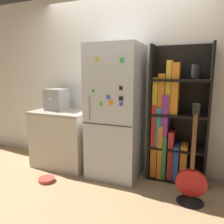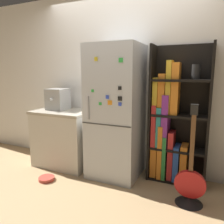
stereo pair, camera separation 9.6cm
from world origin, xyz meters
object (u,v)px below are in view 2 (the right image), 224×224
at_px(guitar, 189,190).
at_px(espresso_machine, 58,99).
at_px(refrigerator, 115,112).
at_px(pet_bowl, 47,178).
at_px(bookshelf, 172,125).

bearing_deg(guitar, espresso_machine, 169.63).
bearing_deg(refrigerator, espresso_machine, 177.65).
bearing_deg(pet_bowl, bookshelf, 25.83).
xyz_separation_m(guitar, pet_bowl, (-1.81, -0.22, -0.14)).
bearing_deg(pet_bowl, refrigerator, 35.40).
bearing_deg(refrigerator, guitar, -17.72).
bearing_deg(espresso_machine, refrigerator, -2.35).
distance_m(guitar, pet_bowl, 1.83).
bearing_deg(pet_bowl, guitar, 7.01).
xyz_separation_m(bookshelf, pet_bowl, (-1.51, -0.73, -0.74)).
height_order(refrigerator, pet_bowl, refrigerator).
distance_m(refrigerator, pet_bowl, 1.30).
relative_size(refrigerator, bookshelf, 1.01).
xyz_separation_m(refrigerator, pet_bowl, (-0.78, -0.55, -0.88)).
height_order(bookshelf, guitar, bookshelf).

